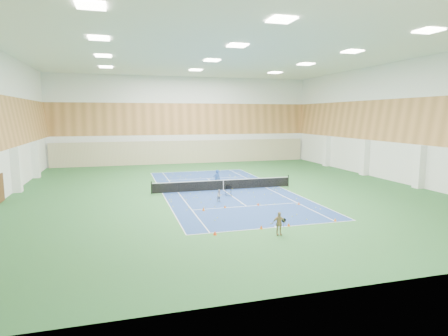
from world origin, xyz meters
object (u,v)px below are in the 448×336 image
object	(u,v)px
tennis_net	(223,184)
child_court	(219,196)
child_apron	(279,223)
ball_cart	(228,190)
coach	(217,179)

from	to	relation	value
tennis_net	child_court	size ratio (longest dim) A/B	13.09
tennis_net	child_apron	size ratio (longest dim) A/B	9.54
tennis_net	ball_cart	xyz separation A→B (m)	(-0.22, -2.31, -0.10)
coach	child_apron	distance (m)	13.83
tennis_net	ball_cart	world-z (taller)	tennis_net
tennis_net	ball_cart	distance (m)	2.32
tennis_net	child_apron	xyz separation A→B (m)	(-0.46, -13.23, 0.12)
coach	ball_cart	distance (m)	2.95
tennis_net	child_apron	bearing A→B (deg)	-91.97
coach	child_court	size ratio (longest dim) A/B	1.84
ball_cart	child_apron	bearing A→B (deg)	-84.89
ball_cart	coach	bearing A→B (deg)	100.77
tennis_net	coach	bearing A→B (deg)	126.81
coach	child_apron	size ratio (longest dim) A/B	1.34
coach	ball_cart	xyz separation A→B (m)	(0.23, -2.91, -0.45)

